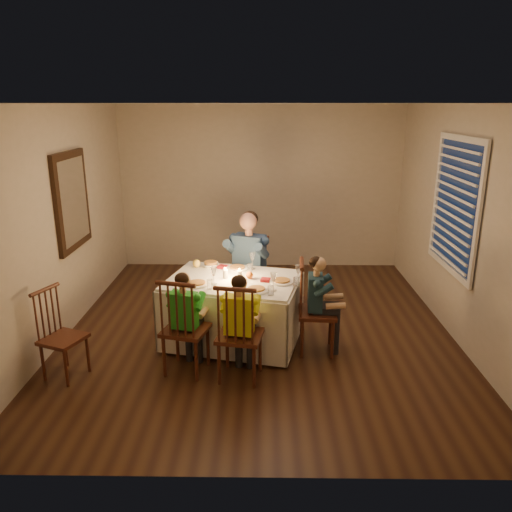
{
  "coord_description": "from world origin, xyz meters",
  "views": [
    {
      "loc": [
        0.04,
        -5.49,
        2.6
      ],
      "look_at": [
        -0.04,
        0.15,
        0.87
      ],
      "focal_mm": 35.0,
      "sensor_mm": 36.0,
      "label": 1
    }
  ],
  "objects_px": {
    "child_yellow": "(240,377)",
    "chair_adult": "(249,314)",
    "child_teal": "(316,350)",
    "serving_bowl": "(211,265)",
    "dining_table": "(233,297)",
    "chair_end": "(316,350)",
    "chair_extra": "(68,376)",
    "adult": "(249,314)",
    "chair_near_left": "(187,370)",
    "child_green": "(187,370)",
    "chair_near_right": "(240,377)"
  },
  "relations": [
    {
      "from": "chair_near_right",
      "to": "child_green",
      "type": "distance_m",
      "value": 0.56
    },
    {
      "from": "chair_near_left",
      "to": "dining_table",
      "type": "bearing_deg",
      "value": -108.11
    },
    {
      "from": "child_yellow",
      "to": "chair_near_left",
      "type": "bearing_deg",
      "value": -3.03
    },
    {
      "from": "chair_near_right",
      "to": "chair_extra",
      "type": "xyz_separation_m",
      "value": [
        -1.72,
        0.01,
        0.0
      ]
    },
    {
      "from": "child_yellow",
      "to": "child_teal",
      "type": "xyz_separation_m",
      "value": [
        0.81,
        0.58,
        0.0
      ]
    },
    {
      "from": "chair_end",
      "to": "child_yellow",
      "type": "relative_size",
      "value": 0.94
    },
    {
      "from": "dining_table",
      "to": "child_teal",
      "type": "bearing_deg",
      "value": -0.87
    },
    {
      "from": "chair_near_left",
      "to": "serving_bowl",
      "type": "distance_m",
      "value": 1.34
    },
    {
      "from": "chair_near_right",
      "to": "chair_near_left",
      "type": "bearing_deg",
      "value": -3.03
    },
    {
      "from": "child_teal",
      "to": "chair_end",
      "type": "bearing_deg",
      "value": 0.0
    },
    {
      "from": "serving_bowl",
      "to": "dining_table",
      "type": "bearing_deg",
      "value": -55.3
    },
    {
      "from": "adult",
      "to": "child_green",
      "type": "bearing_deg",
      "value": -90.37
    },
    {
      "from": "chair_near_right",
      "to": "adult",
      "type": "xyz_separation_m",
      "value": [
        0.04,
        1.56,
        0.0
      ]
    },
    {
      "from": "chair_end",
      "to": "serving_bowl",
      "type": "bearing_deg",
      "value": 65.58
    },
    {
      "from": "chair_end",
      "to": "chair_extra",
      "type": "height_order",
      "value": "chair_end"
    },
    {
      "from": "chair_near_right",
      "to": "child_green",
      "type": "height_order",
      "value": "child_green"
    },
    {
      "from": "serving_bowl",
      "to": "chair_near_left",
      "type": "bearing_deg",
      "value": -97.77
    },
    {
      "from": "child_yellow",
      "to": "serving_bowl",
      "type": "xyz_separation_m",
      "value": [
        -0.4,
        1.21,
        0.77
      ]
    },
    {
      "from": "chair_near_left",
      "to": "chair_extra",
      "type": "relative_size",
      "value": 1.12
    },
    {
      "from": "child_yellow",
      "to": "chair_adult",
      "type": "bearing_deg",
      "value": -81.39
    },
    {
      "from": "chair_adult",
      "to": "chair_end",
      "type": "distance_m",
      "value": 1.25
    },
    {
      "from": "chair_near_right",
      "to": "serving_bowl",
      "type": "relative_size",
      "value": 5.36
    },
    {
      "from": "chair_adult",
      "to": "serving_bowl",
      "type": "xyz_separation_m",
      "value": [
        -0.44,
        -0.34,
        0.77
      ]
    },
    {
      "from": "dining_table",
      "to": "chair_extra",
      "type": "distance_m",
      "value": 1.87
    },
    {
      "from": "serving_bowl",
      "to": "chair_near_right",
      "type": "bearing_deg",
      "value": -71.9
    },
    {
      "from": "chair_adult",
      "to": "child_green",
      "type": "height_order",
      "value": "child_green"
    },
    {
      "from": "chair_adult",
      "to": "child_teal",
      "type": "xyz_separation_m",
      "value": [
        0.77,
        -0.98,
        0.0
      ]
    },
    {
      "from": "child_green",
      "to": "child_yellow",
      "type": "bearing_deg",
      "value": -178.57
    },
    {
      "from": "chair_extra",
      "to": "child_green",
      "type": "bearing_deg",
      "value": -62.39
    },
    {
      "from": "child_teal",
      "to": "chair_near_right",
      "type": "bearing_deg",
      "value": 129.08
    },
    {
      "from": "adult",
      "to": "child_yellow",
      "type": "relative_size",
      "value": 1.24
    },
    {
      "from": "chair_end",
      "to": "child_teal",
      "type": "relative_size",
      "value": 0.95
    },
    {
      "from": "chair_adult",
      "to": "child_yellow",
      "type": "height_order",
      "value": "child_yellow"
    },
    {
      "from": "adult",
      "to": "chair_adult",
      "type": "bearing_deg",
      "value": 111.82
    },
    {
      "from": "chair_near_left",
      "to": "child_yellow",
      "type": "bearing_deg",
      "value": -178.57
    },
    {
      "from": "chair_extra",
      "to": "dining_table",
      "type": "bearing_deg",
      "value": -41.89
    },
    {
      "from": "child_yellow",
      "to": "child_teal",
      "type": "height_order",
      "value": "child_yellow"
    },
    {
      "from": "chair_near_left",
      "to": "adult",
      "type": "xyz_separation_m",
      "value": [
        0.58,
        1.43,
        0.0
      ]
    },
    {
      "from": "child_teal",
      "to": "serving_bowl",
      "type": "relative_size",
      "value": 5.67
    },
    {
      "from": "chair_extra",
      "to": "serving_bowl",
      "type": "bearing_deg",
      "value": -25.89
    },
    {
      "from": "chair_adult",
      "to": "adult",
      "type": "distance_m",
      "value": 0.0
    },
    {
      "from": "chair_extra",
      "to": "serving_bowl",
      "type": "relative_size",
      "value": 4.8
    },
    {
      "from": "chair_near_left",
      "to": "chair_end",
      "type": "height_order",
      "value": "same"
    },
    {
      "from": "chair_adult",
      "to": "chair_near_right",
      "type": "relative_size",
      "value": 1.0
    },
    {
      "from": "chair_adult",
      "to": "chair_end",
      "type": "height_order",
      "value": "same"
    },
    {
      "from": "child_green",
      "to": "child_teal",
      "type": "bearing_deg",
      "value": -147.07
    },
    {
      "from": "child_green",
      "to": "serving_bowl",
      "type": "relative_size",
      "value": 5.57
    },
    {
      "from": "dining_table",
      "to": "adult",
      "type": "distance_m",
      "value": 0.94
    },
    {
      "from": "chair_adult",
      "to": "child_teal",
      "type": "distance_m",
      "value": 1.25
    },
    {
      "from": "dining_table",
      "to": "chair_extra",
      "type": "xyz_separation_m",
      "value": [
        -1.61,
        -0.8,
        -0.53
      ]
    }
  ]
}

